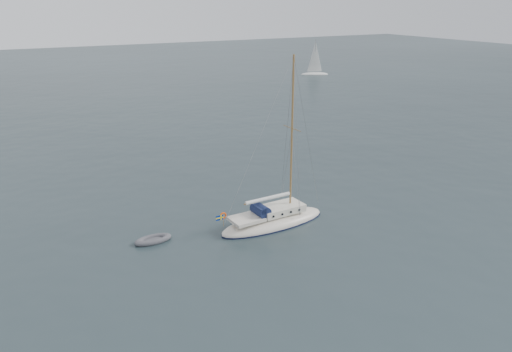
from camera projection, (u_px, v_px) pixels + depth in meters
ground at (244, 235)px, 33.28m from camera, size 300.00×300.00×0.00m
sailboat at (273, 212)px, 34.50m from camera, size 8.47×2.54×12.06m
dinghy at (153, 240)px, 32.23m from camera, size 2.46×1.11×0.35m
distant_yacht_b at (315, 59)px, 102.38m from camera, size 5.70×3.04×7.55m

